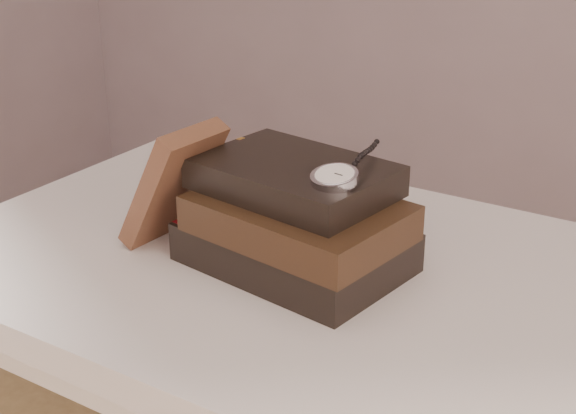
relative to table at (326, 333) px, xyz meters
The scene contains 5 objects.
table is the anchor object (origin of this frame).
book_stack 0.16m from the table, 157.81° to the right, with size 0.28×0.21×0.13m.
journal 0.27m from the table, 168.01° to the right, with size 0.03×0.11×0.17m, color #412519.
pocket_watch 0.23m from the table, 49.15° to the right, with size 0.06×0.16×0.02m.
eyeglasses 0.22m from the table, 143.61° to the left, with size 0.12×0.14×0.05m.
Camera 1 is at (0.44, -0.43, 1.21)m, focal length 51.40 mm.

